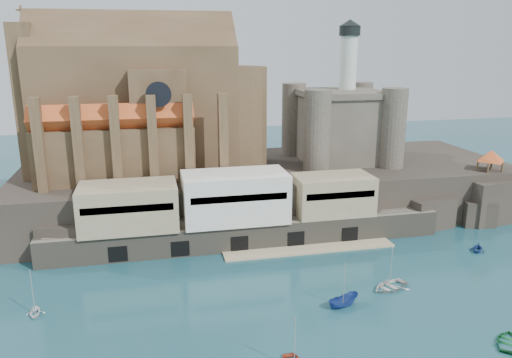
{
  "coord_description": "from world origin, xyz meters",
  "views": [
    {
      "loc": [
        -24.29,
        -58.07,
        34.43
      ],
      "look_at": [
        -4.38,
        32.0,
        9.35
      ],
      "focal_mm": 35.0,
      "sensor_mm": 36.0,
      "label": 1
    }
  ],
  "objects_px": {
    "castle_keep": "(341,122)",
    "church": "(147,109)",
    "pavilion": "(491,157)",
    "boat_2": "(343,306)"
  },
  "relations": [
    {
      "from": "castle_keep",
      "to": "church",
      "type": "bearing_deg",
      "value": 178.89
    },
    {
      "from": "castle_keep",
      "to": "pavilion",
      "type": "xyz_separation_m",
      "value": [
        25.92,
        -15.08,
        -5.59
      ]
    },
    {
      "from": "castle_keep",
      "to": "boat_2",
      "type": "height_order",
      "value": "castle_keep"
    },
    {
      "from": "boat_2",
      "to": "church",
      "type": "bearing_deg",
      "value": 10.73
    },
    {
      "from": "castle_keep",
      "to": "pavilion",
      "type": "height_order",
      "value": "castle_keep"
    },
    {
      "from": "pavilion",
      "to": "boat_2",
      "type": "height_order",
      "value": "pavilion"
    },
    {
      "from": "castle_keep",
      "to": "pavilion",
      "type": "distance_m",
      "value": 30.5
    },
    {
      "from": "castle_keep",
      "to": "boat_2",
      "type": "relative_size",
      "value": 6.0
    },
    {
      "from": "boat_2",
      "to": "castle_keep",
      "type": "bearing_deg",
      "value": -39.24
    },
    {
      "from": "church",
      "to": "boat_2",
      "type": "xyz_separation_m",
      "value": [
        24.52,
        -43.1,
        -22.13
      ]
    }
  ]
}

